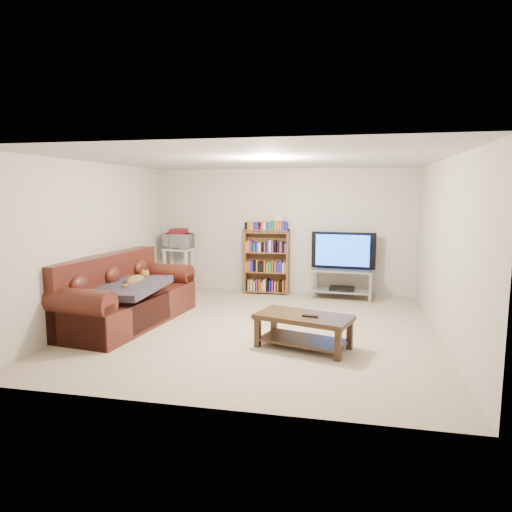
% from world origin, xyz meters
% --- Properties ---
extents(floor, '(5.00, 5.00, 0.00)m').
position_xyz_m(floor, '(0.00, 0.00, 0.00)').
color(floor, '#C2AD90').
rests_on(floor, ground).
extents(ceiling, '(5.00, 5.00, 0.00)m').
position_xyz_m(ceiling, '(0.00, 0.00, 2.40)').
color(ceiling, white).
rests_on(ceiling, ground).
extents(wall_back, '(5.00, 0.00, 5.00)m').
position_xyz_m(wall_back, '(0.00, 2.50, 1.20)').
color(wall_back, beige).
rests_on(wall_back, ground).
extents(wall_front, '(5.00, 0.00, 5.00)m').
position_xyz_m(wall_front, '(0.00, -2.50, 1.20)').
color(wall_front, beige).
rests_on(wall_front, ground).
extents(wall_left, '(0.00, 5.00, 5.00)m').
position_xyz_m(wall_left, '(-2.50, 0.00, 1.20)').
color(wall_left, beige).
rests_on(wall_left, ground).
extents(wall_right, '(0.00, 5.00, 5.00)m').
position_xyz_m(wall_right, '(2.50, 0.00, 1.20)').
color(wall_right, beige).
rests_on(wall_right, ground).
extents(sofa, '(1.32, 2.50, 1.02)m').
position_xyz_m(sofa, '(-2.04, -0.13, 0.35)').
color(sofa, '#451911').
rests_on(sofa, floor).
extents(blanket, '(0.98, 1.24, 0.20)m').
position_xyz_m(blanket, '(-1.86, -0.31, 0.59)').
color(blanket, '#342E3A').
rests_on(blanket, sofa).
extents(cat, '(0.34, 0.68, 0.20)m').
position_xyz_m(cat, '(-1.84, -0.10, 0.65)').
color(cat, brown).
rests_on(cat, sofa).
extents(coffee_table, '(1.30, 0.90, 0.43)m').
position_xyz_m(coffee_table, '(0.74, -0.69, 0.30)').
color(coffee_table, '#332112').
rests_on(coffee_table, floor).
extents(remote, '(0.20, 0.08, 0.02)m').
position_xyz_m(remote, '(0.83, -0.77, 0.44)').
color(remote, black).
rests_on(remote, coffee_table).
extents(tv_stand, '(1.13, 0.57, 0.55)m').
position_xyz_m(tv_stand, '(1.15, 2.15, 0.37)').
color(tv_stand, '#999EA3').
rests_on(tv_stand, floor).
extents(television, '(1.19, 0.24, 0.68)m').
position_xyz_m(television, '(1.15, 2.15, 0.89)').
color(television, black).
rests_on(television, tv_stand).
extents(dvd_player, '(0.46, 0.34, 0.06)m').
position_xyz_m(dvd_player, '(1.15, 2.15, 0.19)').
color(dvd_player, black).
rests_on(dvd_player, tv_stand).
extents(bookshelf, '(0.87, 0.30, 1.25)m').
position_xyz_m(bookshelf, '(-0.29, 2.30, 0.64)').
color(bookshelf, brown).
rests_on(bookshelf, floor).
extents(shelf_clutter, '(0.64, 0.21, 0.28)m').
position_xyz_m(shelf_clutter, '(-0.19, 2.32, 1.35)').
color(shelf_clutter, silver).
rests_on(shelf_clutter, bookshelf).
extents(microwave_stand, '(0.57, 0.44, 0.86)m').
position_xyz_m(microwave_stand, '(-2.02, 2.14, 0.55)').
color(microwave_stand, silver).
rests_on(microwave_stand, floor).
extents(microwave, '(0.56, 0.40, 0.29)m').
position_xyz_m(microwave, '(-2.02, 2.14, 1.01)').
color(microwave, silver).
rests_on(microwave, microwave_stand).
extents(game_boxes, '(0.33, 0.30, 0.05)m').
position_xyz_m(game_boxes, '(-2.02, 2.14, 1.18)').
color(game_boxes, maroon).
rests_on(game_boxes, microwave).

